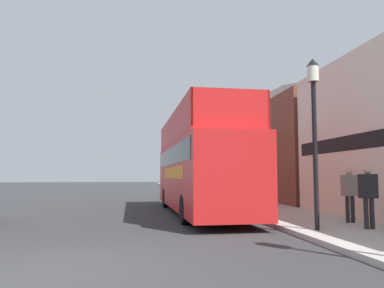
# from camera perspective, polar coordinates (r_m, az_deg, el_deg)

# --- Properties ---
(ground_plane) EXTENTS (144.00, 144.00, 0.00)m
(ground_plane) POSITION_cam_1_polar(r_m,az_deg,el_deg) (27.73, -11.52, -8.12)
(ground_plane) COLOR #333335
(sidewalk) EXTENTS (3.30, 108.00, 0.14)m
(sidewalk) POSITION_cam_1_polar(r_m,az_deg,el_deg) (25.39, 5.06, -8.35)
(sidewalk) COLOR #ADAAA3
(sidewalk) RESTS_ON ground_plane
(brick_terrace_rear) EXTENTS (6.00, 16.92, 8.24)m
(brick_terrace_rear) POSITION_cam_1_polar(r_m,az_deg,el_deg) (27.70, 13.97, 0.45)
(brick_terrace_rear) COLOR brown
(brick_terrace_rear) RESTS_ON ground_plane
(tour_bus) EXTENTS (2.64, 11.37, 4.22)m
(tour_bus) POSITION_cam_1_polar(r_m,az_deg,el_deg) (16.22, 1.00, -3.88)
(tour_bus) COLOR red
(tour_bus) RESTS_ON ground_plane
(parked_car_ahead_of_bus) EXTENTS (1.97, 4.16, 1.42)m
(parked_car_ahead_of_bus) POSITION_cam_1_polar(r_m,az_deg,el_deg) (25.19, -1.37, -7.03)
(parked_car_ahead_of_bus) COLOR black
(parked_car_ahead_of_bus) RESTS_ON ground_plane
(pedestrian_second) EXTENTS (0.46, 0.25, 1.76)m
(pedestrian_second) POSITION_cam_1_polar(r_m,az_deg,el_deg) (11.72, 25.26, -6.45)
(pedestrian_second) COLOR #232328
(pedestrian_second) RESTS_ON sidewalk
(pedestrian_third) EXTENTS (0.46, 0.25, 1.74)m
(pedestrian_third) POSITION_cam_1_polar(r_m,az_deg,el_deg) (13.04, 22.86, -6.39)
(pedestrian_third) COLOR #232328
(pedestrian_third) RESTS_ON sidewalk
(lamp_post_nearest) EXTENTS (0.35, 0.35, 4.82)m
(lamp_post_nearest) POSITION_cam_1_polar(r_m,az_deg,el_deg) (11.13, 18.09, 4.85)
(lamp_post_nearest) COLOR black
(lamp_post_nearest) RESTS_ON sidewalk
(lamp_post_second) EXTENTS (0.35, 0.35, 4.60)m
(lamp_post_second) POSITION_cam_1_polar(r_m,az_deg,el_deg) (19.29, 6.45, 0.21)
(lamp_post_second) COLOR black
(lamp_post_second) RESTS_ON sidewalk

